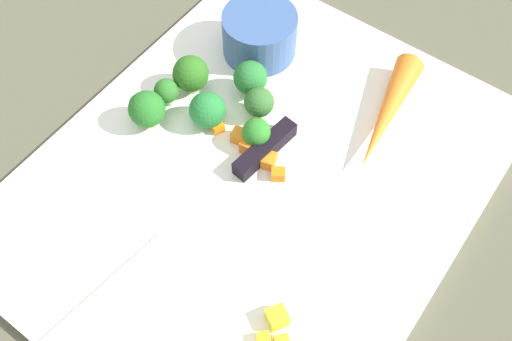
{
  "coord_description": "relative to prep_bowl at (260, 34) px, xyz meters",
  "views": [
    {
      "loc": [
        -0.23,
        -0.17,
        0.5
      ],
      "look_at": [
        0.0,
        0.0,
        0.02
      ],
      "focal_mm": 41.09,
      "sensor_mm": 36.0,
      "label": 1
    }
  ],
  "objects": [
    {
      "name": "ground_plane",
      "position": [
        -0.13,
        -0.09,
        -0.04
      ],
      "size": [
        4.0,
        4.0,
        0.0
      ],
      "primitive_type": "plane",
      "color": "#52503E"
    },
    {
      "name": "cutting_board",
      "position": [
        -0.13,
        -0.09,
        -0.03
      ],
      "size": [
        0.48,
        0.39,
        0.01
      ],
      "primitive_type": "cube",
      "color": "white",
      "rests_on": "ground_plane"
    },
    {
      "name": "prep_bowl",
      "position": [
        0.0,
        0.0,
        0.0
      ],
      "size": [
        0.08,
        0.08,
        0.05
      ],
      "primitive_type": "cylinder",
      "color": "#38568C",
      "rests_on": "cutting_board"
    },
    {
      "name": "chef_knife",
      "position": [
        -0.19,
        -0.08,
        -0.02
      ],
      "size": [
        0.35,
        0.06,
        0.02
      ],
      "rotation": [
        0.0,
        0.0,
        3.02
      ],
      "color": "silver",
      "rests_on": "cutting_board"
    },
    {
      "name": "whole_carrot",
      "position": [
        -0.0,
        -0.16,
        -0.01
      ],
      "size": [
        0.15,
        0.05,
        0.03
      ],
      "primitive_type": "cone",
      "rotation": [
        1.57,
        0.0,
        4.89
      ],
      "color": "orange",
      "rests_on": "cutting_board"
    },
    {
      "name": "carrot_dice_0",
      "position": [
        -0.12,
        -0.09,
        -0.02
      ],
      "size": [
        0.02,
        0.02,
        0.01
      ],
      "primitive_type": "cube",
      "rotation": [
        0.0,
        0.0,
        0.28
      ],
      "color": "orange",
      "rests_on": "cutting_board"
    },
    {
      "name": "carrot_dice_1",
      "position": [
        -0.11,
        -0.07,
        -0.02
      ],
      "size": [
        0.02,
        0.02,
        0.02
      ],
      "primitive_type": "cube",
      "rotation": [
        0.0,
        0.0,
        1.68
      ],
      "color": "orange",
      "rests_on": "cutting_board"
    },
    {
      "name": "carrot_dice_2",
      "position": [
        -0.11,
        -0.03,
        -0.02
      ],
      "size": [
        0.01,
        0.01,
        0.01
      ],
      "primitive_type": "cube",
      "rotation": [
        0.0,
        0.0,
        1.16
      ],
      "color": "orange",
      "rests_on": "cutting_board"
    },
    {
      "name": "carrot_dice_3",
      "position": [
        -0.1,
        -0.07,
        -0.02
      ],
      "size": [
        0.01,
        0.02,
        0.01
      ],
      "primitive_type": "cube",
      "rotation": [
        0.0,
        0.0,
        1.66
      ],
      "color": "orange",
      "rests_on": "cutting_board"
    },
    {
      "name": "carrot_dice_4",
      "position": [
        -0.11,
        -0.05,
        -0.02
      ],
      "size": [
        0.02,
        0.02,
        0.01
      ],
      "primitive_type": "cube",
      "rotation": [
        0.0,
        0.0,
        1.8
      ],
      "color": "orange",
      "rests_on": "cutting_board"
    },
    {
      "name": "carrot_dice_5",
      "position": [
        -0.12,
        -0.11,
        -0.02
      ],
      "size": [
        0.02,
        0.02,
        0.01
      ],
      "primitive_type": "cube",
      "rotation": [
        0.0,
        0.0,
        0.58
      ],
      "color": "orange",
      "rests_on": "cutting_board"
    },
    {
      "name": "pepper_dice_1",
      "position": [
        -0.24,
        -0.19,
        -0.02
      ],
      "size": [
        0.02,
        0.02,
        0.01
      ],
      "primitive_type": "cube",
      "rotation": [
        0.0,
        0.0,
        1.04
      ],
      "color": "yellow",
      "rests_on": "cutting_board"
    },
    {
      "name": "pepper_dice_2",
      "position": [
        -0.26,
        -0.19,
        -0.02
      ],
      "size": [
        0.02,
        0.02,
        0.01
      ],
      "primitive_type": "cube",
      "rotation": [
        0.0,
        0.0,
        2.42
      ],
      "color": "yellow",
      "rests_on": "cutting_board"
    },
    {
      "name": "broccoli_floret_0",
      "position": [
        -0.05,
        -0.03,
        -0.0
      ],
      "size": [
        0.04,
        0.04,
        0.04
      ],
      "color": "#85AD67",
      "rests_on": "cutting_board"
    },
    {
      "name": "broccoli_floret_1",
      "position": [
        -0.15,
        0.03,
        -0.0
      ],
      "size": [
        0.04,
        0.04,
        0.04
      ],
      "color": "#95BA55",
      "rests_on": "cutting_board"
    },
    {
      "name": "broccoli_floret_2",
      "position": [
        -0.09,
        0.02,
        -0.0
      ],
      "size": [
        0.04,
        0.04,
        0.04
      ],
      "color": "#92B867",
      "rests_on": "cutting_board"
    },
    {
      "name": "broccoli_floret_3",
      "position": [
        -0.07,
        -0.05,
        -0.0
      ],
      "size": [
        0.03,
        0.03,
        0.04
      ],
      "color": "#92BA5D",
      "rests_on": "cutting_board"
    },
    {
      "name": "broccoli_floret_4",
      "position": [
        -0.11,
        -0.02,
        -0.0
      ],
      "size": [
        0.04,
        0.04,
        0.04
      ],
      "color": "#8EB96A",
      "rests_on": "cutting_board"
    },
    {
      "name": "broccoli_floret_5",
      "position": [
        -0.1,
        -0.07,
        -0.01
      ],
      "size": [
        0.03,
        0.03,
        0.03
      ],
      "color": "#98AE5B",
      "rests_on": "cutting_board"
    },
    {
      "name": "broccoli_floret_6",
      "position": [
        -0.12,
        0.03,
        -0.01
      ],
      "size": [
        0.03,
        0.03,
        0.03
      ],
      "color": "#85AE6B",
      "rests_on": "cutting_board"
    }
  ]
}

